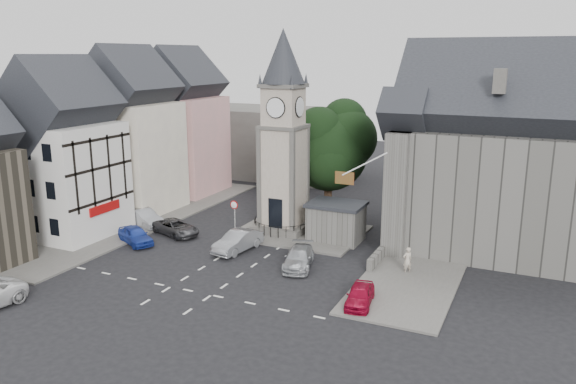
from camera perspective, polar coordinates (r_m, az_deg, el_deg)
The scene contains 23 objects.
ground at distance 40.14m, azimuth -5.38°, elevation -7.10°, with size 120.00×120.00×0.00m, color black.
pavement_west at distance 51.64m, azimuth -14.08°, elevation -2.59°, with size 6.00×30.00×0.14m, color #595651.
pavement_east at distance 43.30m, azimuth 14.13°, elevation -5.79°, with size 6.00×26.00×0.14m, color #595651.
central_island at distance 46.20m, azimuth 1.24°, elevation -4.10°, with size 10.00×8.00×0.16m, color #595651.
road_markings at distance 35.86m, azimuth -9.86°, elevation -9.87°, with size 20.00×8.00×0.01m, color silver.
clock_tower at distance 45.00m, azimuth -0.47°, elevation 5.94°, with size 4.86×4.86×16.25m.
stone_shelter at distance 44.15m, azimuth 4.92°, elevation -3.01°, with size 4.30×3.30×3.08m.
town_tree at distance 48.95m, azimuth 4.18°, elevation 5.19°, with size 7.20×7.20×10.80m.
warning_sign_post at distance 45.50m, azimuth -5.49°, elevation -1.88°, with size 0.70×0.19×2.85m.
terrace_pink at distance 59.90m, azimuth -10.70°, elevation 6.18°, with size 8.10×7.60×12.80m.
terrace_cream at distance 53.66m, azimuth -15.66°, elevation 5.05°, with size 8.10×7.60×12.80m.
terrace_tudor at distance 48.01m, azimuth -21.79°, elevation 3.11°, with size 8.10×7.60×12.00m.
backdrop_west at distance 68.61m, azimuth -2.37°, elevation 5.18°, with size 20.00×10.00×8.00m, color #4C4944.
east_building at distance 44.16m, azimuth 19.93°, elevation 2.51°, with size 14.40×11.40×12.60m.
east_boundary_wall at distance 45.58m, azimuth 11.19°, elevation -4.13°, with size 0.40×16.00×0.90m, color #56554F.
flagpole at distance 38.64m, azimuth 7.76°, elevation 2.82°, with size 3.68×0.10×2.74m.
car_west_blue at distance 45.09m, azimuth -15.24°, elevation -4.26°, with size 1.59×3.96×1.35m, color #1C349A.
car_west_silver at distance 49.51m, azimuth -14.41°, elevation -2.54°, with size 1.52×4.36×1.44m, color #94979B.
car_west_grey at distance 46.52m, azimuth -11.33°, elevation -3.55°, with size 2.05×4.45×1.24m, color #323335.
car_island_silver at distance 42.08m, azimuth -5.13°, elevation -5.00°, with size 1.59×4.55×1.50m, color gray.
car_island_east at distance 38.91m, azimuth 1.09°, elevation -6.71°, with size 1.81×4.46×1.29m, color #9B9EA3.
car_east_red at distance 33.54m, azimuth 7.32°, elevation -10.37°, with size 1.44×3.58×1.22m, color maroon.
pedestrian at distance 38.51m, azimuth 12.03°, elevation -6.81°, with size 0.67×0.44×1.84m, color #BFB29E.
Camera 1 is at (19.10, -32.29, 14.28)m, focal length 35.00 mm.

